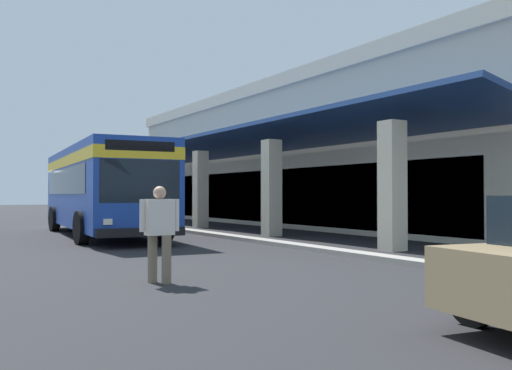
# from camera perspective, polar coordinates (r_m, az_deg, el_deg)

# --- Properties ---
(ground) EXTENTS (120.00, 120.00, 0.00)m
(ground) POSITION_cam_1_polar(r_m,az_deg,el_deg) (28.93, -2.96, -3.90)
(ground) COLOR #262628
(curb_strip) EXTENTS (35.86, 0.50, 0.12)m
(curb_strip) POSITION_cam_1_polar(r_m,az_deg,el_deg) (24.48, -9.43, -4.29)
(curb_strip) COLOR #9E998E
(curb_strip) RESTS_ON ground
(plaza_building) EXTENTS (30.18, 13.40, 6.83)m
(plaza_building) POSITION_cam_1_polar(r_m,az_deg,el_deg) (29.38, 8.39, 2.83)
(plaza_building) COLOR beige
(plaza_building) RESTS_ON ground
(transit_bus) EXTENTS (11.37, 3.40, 3.34)m
(transit_bus) POSITION_cam_1_polar(r_m,az_deg,el_deg) (21.08, -15.50, 0.07)
(transit_bus) COLOR #193D9E
(transit_bus) RESTS_ON ground
(pedestrian) EXTENTS (0.39, 0.66, 1.62)m
(pedestrian) POSITION_cam_1_polar(r_m,az_deg,el_deg) (9.51, -9.82, -4.45)
(pedestrian) COLOR #726651
(pedestrian) RESTS_ON ground
(potted_palm) EXTENTS (1.99, 1.74, 3.18)m
(potted_palm) POSITION_cam_1_polar(r_m,az_deg,el_deg) (34.84, -13.08, -2.00)
(potted_palm) COLOR gray
(potted_palm) RESTS_ON ground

